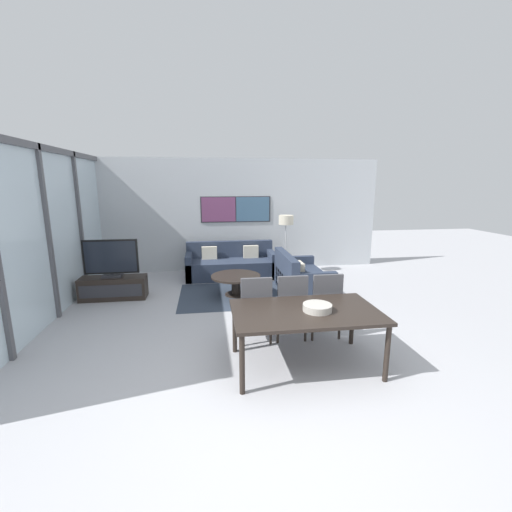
{
  "coord_description": "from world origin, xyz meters",
  "views": [
    {
      "loc": [
        -0.71,
        -2.97,
        2.22
      ],
      "look_at": [
        0.14,
        2.84,
        0.95
      ],
      "focal_mm": 24.0,
      "sensor_mm": 36.0,
      "label": 1
    }
  ],
  "objects_px": {
    "dining_table": "(305,315)",
    "dining_chair_right": "(324,301)",
    "sofa_side": "(299,279)",
    "coffee_table": "(236,280)",
    "dining_chair_left": "(255,306)",
    "tv_console": "(114,288)",
    "television": "(111,259)",
    "sofa_main": "(231,265)",
    "fruit_bowl": "(317,307)",
    "floor_lamp": "(286,224)",
    "dining_chair_centre": "(290,303)"
  },
  "relations": [
    {
      "from": "dining_chair_right",
      "to": "fruit_bowl",
      "type": "distance_m",
      "value": 0.91
    },
    {
      "from": "dining_table",
      "to": "fruit_bowl",
      "type": "relative_size",
      "value": 5.07
    },
    {
      "from": "sofa_side",
      "to": "dining_chair_left",
      "type": "xyz_separation_m",
      "value": [
        -1.2,
        -2.08,
        0.27
      ]
    },
    {
      "from": "television",
      "to": "dining_chair_right",
      "type": "bearing_deg",
      "value": -32.24
    },
    {
      "from": "sofa_main",
      "to": "dining_chair_left",
      "type": "relative_size",
      "value": 2.16
    },
    {
      "from": "sofa_side",
      "to": "dining_table",
      "type": "relative_size",
      "value": 0.89
    },
    {
      "from": "sofa_main",
      "to": "dining_table",
      "type": "relative_size",
      "value": 1.2
    },
    {
      "from": "dining_table",
      "to": "fruit_bowl",
      "type": "height_order",
      "value": "fruit_bowl"
    },
    {
      "from": "dining_chair_centre",
      "to": "dining_chair_right",
      "type": "relative_size",
      "value": 1.0
    },
    {
      "from": "sofa_main",
      "to": "dining_chair_right",
      "type": "distance_m",
      "value": 3.67
    },
    {
      "from": "tv_console",
      "to": "sofa_main",
      "type": "xyz_separation_m",
      "value": [
        2.36,
        1.3,
        0.06
      ]
    },
    {
      "from": "dining_chair_centre",
      "to": "television",
      "type": "bearing_deg",
      "value": 143.51
    },
    {
      "from": "coffee_table",
      "to": "dining_chair_left",
      "type": "relative_size",
      "value": 1.01
    },
    {
      "from": "dining_table",
      "to": "dining_chair_left",
      "type": "xyz_separation_m",
      "value": [
        -0.5,
        0.73,
        -0.12
      ]
    },
    {
      "from": "television",
      "to": "dining_chair_centre",
      "type": "relative_size",
      "value": 1.03
    },
    {
      "from": "sofa_main",
      "to": "sofa_side",
      "type": "xyz_separation_m",
      "value": [
        1.3,
        -1.43,
        -0.0
      ]
    },
    {
      "from": "dining_table",
      "to": "dining_chair_right",
      "type": "xyz_separation_m",
      "value": [
        0.5,
        0.75,
        -0.12
      ]
    },
    {
      "from": "sofa_main",
      "to": "fruit_bowl",
      "type": "bearing_deg",
      "value": -80.36
    },
    {
      "from": "dining_chair_left",
      "to": "dining_chair_centre",
      "type": "relative_size",
      "value": 1.0
    },
    {
      "from": "dining_table",
      "to": "television",
      "type": "bearing_deg",
      "value": 135.24
    },
    {
      "from": "television",
      "to": "dining_chair_right",
      "type": "relative_size",
      "value": 1.03
    },
    {
      "from": "coffee_table",
      "to": "dining_chair_centre",
      "type": "height_order",
      "value": "dining_chair_centre"
    },
    {
      "from": "dining_table",
      "to": "fruit_bowl",
      "type": "bearing_deg",
      "value": -18.45
    },
    {
      "from": "dining_chair_left",
      "to": "floor_lamp",
      "type": "relative_size",
      "value": 0.67
    },
    {
      "from": "tv_console",
      "to": "coffee_table",
      "type": "distance_m",
      "value": 2.37
    },
    {
      "from": "fruit_bowl",
      "to": "floor_lamp",
      "type": "distance_m",
      "value": 4.39
    },
    {
      "from": "floor_lamp",
      "to": "fruit_bowl",
      "type": "bearing_deg",
      "value": -98.21
    },
    {
      "from": "sofa_main",
      "to": "dining_chair_centre",
      "type": "distance_m",
      "value": 3.55
    },
    {
      "from": "sofa_main",
      "to": "coffee_table",
      "type": "bearing_deg",
      "value": -90.0
    },
    {
      "from": "sofa_side",
      "to": "coffee_table",
      "type": "xyz_separation_m",
      "value": [
        -1.3,
        0.0,
        0.04
      ]
    },
    {
      "from": "dining_table",
      "to": "coffee_table",
      "type": "bearing_deg",
      "value": 102.03
    },
    {
      "from": "sofa_main",
      "to": "fruit_bowl",
      "type": "height_order",
      "value": "sofa_main"
    },
    {
      "from": "dining_chair_centre",
      "to": "floor_lamp",
      "type": "height_order",
      "value": "floor_lamp"
    },
    {
      "from": "dining_chair_right",
      "to": "dining_chair_centre",
      "type": "bearing_deg",
      "value": -179.48
    },
    {
      "from": "tv_console",
      "to": "television",
      "type": "xyz_separation_m",
      "value": [
        0.0,
        0.0,
        0.58
      ]
    },
    {
      "from": "sofa_side",
      "to": "dining_chair_centre",
      "type": "bearing_deg",
      "value": 161.28
    },
    {
      "from": "tv_console",
      "to": "television",
      "type": "relative_size",
      "value": 1.22
    },
    {
      "from": "floor_lamp",
      "to": "coffee_table",
      "type": "bearing_deg",
      "value": -132.48
    },
    {
      "from": "fruit_bowl",
      "to": "sofa_main",
      "type": "bearing_deg",
      "value": 99.64
    },
    {
      "from": "sofa_side",
      "to": "floor_lamp",
      "type": "height_order",
      "value": "floor_lamp"
    },
    {
      "from": "dining_table",
      "to": "dining_chair_right",
      "type": "relative_size",
      "value": 1.81
    },
    {
      "from": "coffee_table",
      "to": "dining_chair_right",
      "type": "bearing_deg",
      "value": -61.78
    },
    {
      "from": "dining_chair_centre",
      "to": "tv_console",
      "type": "bearing_deg",
      "value": 143.52
    },
    {
      "from": "sofa_side",
      "to": "dining_chair_right",
      "type": "relative_size",
      "value": 1.61
    },
    {
      "from": "television",
      "to": "sofa_side",
      "type": "bearing_deg",
      "value": -2.09
    },
    {
      "from": "sofa_side",
      "to": "dining_chair_left",
      "type": "height_order",
      "value": "dining_chair_left"
    },
    {
      "from": "dining_table",
      "to": "dining_chair_centre",
      "type": "xyz_separation_m",
      "value": [
        -0.0,
        0.75,
        -0.12
      ]
    },
    {
      "from": "tv_console",
      "to": "dining_chair_left",
      "type": "relative_size",
      "value": 1.26
    },
    {
      "from": "dining_chair_left",
      "to": "dining_table",
      "type": "bearing_deg",
      "value": -55.24
    },
    {
      "from": "dining_chair_left",
      "to": "dining_chair_centre",
      "type": "distance_m",
      "value": 0.51
    }
  ]
}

